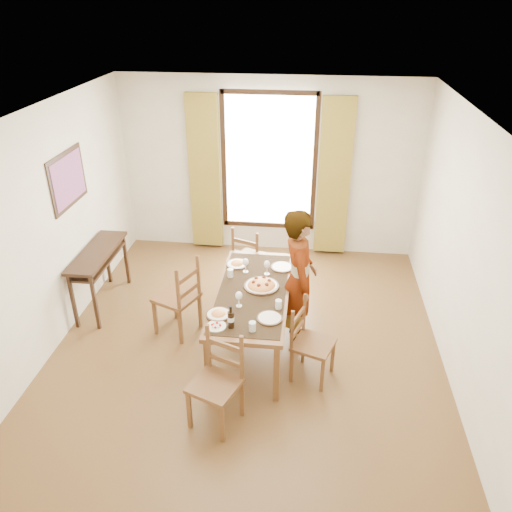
# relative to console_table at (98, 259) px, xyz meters

# --- Properties ---
(ground) EXTENTS (5.00, 5.00, 0.00)m
(ground) POSITION_rel_console_table_xyz_m (2.03, -0.60, -0.68)
(ground) COLOR #473316
(ground) RESTS_ON ground
(room_shell) EXTENTS (4.60, 5.10, 2.74)m
(room_shell) POSITION_rel_console_table_xyz_m (2.03, -0.47, 0.86)
(room_shell) COLOR silver
(room_shell) RESTS_ON ground
(console_table) EXTENTS (0.38, 1.20, 0.80)m
(console_table) POSITION_rel_console_table_xyz_m (0.00, 0.00, 0.00)
(console_table) COLOR black
(console_table) RESTS_ON ground
(dining_table) EXTENTS (0.82, 1.88, 0.76)m
(dining_table) POSITION_rel_console_table_xyz_m (2.08, -0.64, 0.00)
(dining_table) COLOR brown
(dining_table) RESTS_ON ground
(chair_west) EXTENTS (0.60, 0.60, 1.02)m
(chair_west) POSITION_rel_console_table_xyz_m (1.17, -0.48, -0.21)
(chair_west) COLOR brown
(chair_west) RESTS_ON ground
(chair_north) EXTENTS (0.55, 0.55, 0.96)m
(chair_north) POSITION_rel_console_table_xyz_m (1.90, 0.63, -0.24)
(chair_north) COLOR brown
(chair_north) RESTS_ON ground
(chair_south) EXTENTS (0.56, 0.56, 0.97)m
(chair_south) POSITION_rel_console_table_xyz_m (1.89, -1.84, -0.23)
(chair_south) COLOR brown
(chair_south) RESTS_ON ground
(chair_east) EXTENTS (0.51, 0.51, 0.91)m
(chair_east) POSITION_rel_console_table_xyz_m (2.76, -1.10, -0.26)
(chair_east) COLOR brown
(chair_east) RESTS_ON ground
(man) EXTENTS (0.74, 0.59, 1.70)m
(man) POSITION_rel_console_table_xyz_m (2.60, -0.49, 0.17)
(man) COLOR #97999F
(man) RESTS_ON ground
(plate_sw) EXTENTS (0.27, 0.27, 0.05)m
(plate_sw) POSITION_rel_console_table_xyz_m (1.79, -1.15, 0.10)
(plate_sw) COLOR silver
(plate_sw) RESTS_ON dining_table
(plate_se) EXTENTS (0.27, 0.27, 0.05)m
(plate_se) POSITION_rel_console_table_xyz_m (2.33, -1.16, 0.10)
(plate_se) COLOR silver
(plate_se) RESTS_ON dining_table
(plate_nw) EXTENTS (0.27, 0.27, 0.05)m
(plate_nw) POSITION_rel_console_table_xyz_m (1.82, -0.07, 0.10)
(plate_nw) COLOR silver
(plate_nw) RESTS_ON dining_table
(plate_ne) EXTENTS (0.27, 0.27, 0.05)m
(plate_ne) POSITION_rel_console_table_xyz_m (2.38, -0.08, 0.10)
(plate_ne) COLOR silver
(plate_ne) RESTS_ON dining_table
(pasta_platter) EXTENTS (0.40, 0.40, 0.10)m
(pasta_platter) POSITION_rel_console_table_xyz_m (2.18, -0.55, 0.12)
(pasta_platter) COLOR #DB441C
(pasta_platter) RESTS_ON dining_table
(caprese_plate) EXTENTS (0.20, 0.20, 0.04)m
(caprese_plate) POSITION_rel_console_table_xyz_m (1.81, -1.36, 0.09)
(caprese_plate) COLOR silver
(caprese_plate) RESTS_ON dining_table
(wine_glass_a) EXTENTS (0.08, 0.08, 0.18)m
(wine_glass_a) POSITION_rel_console_table_xyz_m (1.98, -0.96, 0.16)
(wine_glass_a) COLOR white
(wine_glass_a) RESTS_ON dining_table
(wine_glass_b) EXTENTS (0.08, 0.08, 0.18)m
(wine_glass_b) POSITION_rel_console_table_xyz_m (2.21, -0.26, 0.16)
(wine_glass_b) COLOR white
(wine_glass_b) RESTS_ON dining_table
(wine_glass_c) EXTENTS (0.08, 0.08, 0.18)m
(wine_glass_c) POSITION_rel_console_table_xyz_m (1.95, -0.24, 0.16)
(wine_glass_c) COLOR white
(wine_glass_c) RESTS_ON dining_table
(tumbler_a) EXTENTS (0.07, 0.07, 0.10)m
(tumbler_a) POSITION_rel_console_table_xyz_m (2.40, -0.95, 0.12)
(tumbler_a) COLOR silver
(tumbler_a) RESTS_ON dining_table
(tumbler_b) EXTENTS (0.07, 0.07, 0.10)m
(tumbler_b) POSITION_rel_console_table_xyz_m (1.79, -0.36, 0.12)
(tumbler_b) COLOR silver
(tumbler_b) RESTS_ON dining_table
(tumbler_c) EXTENTS (0.07, 0.07, 0.10)m
(tumbler_c) POSITION_rel_console_table_xyz_m (2.17, -1.37, 0.12)
(tumbler_c) COLOR silver
(tumbler_c) RESTS_ON dining_table
(wine_bottle) EXTENTS (0.07, 0.07, 0.25)m
(wine_bottle) POSITION_rel_console_table_xyz_m (1.95, -1.34, 0.20)
(wine_bottle) COLOR black
(wine_bottle) RESTS_ON dining_table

